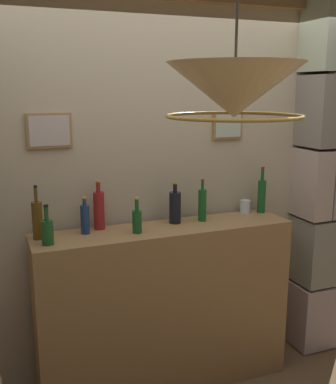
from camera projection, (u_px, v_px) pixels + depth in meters
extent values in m
cube|color=#BCAD8E|center=(151.00, 187.00, 3.20)|extent=(3.09, 0.08, 2.73)
cube|color=#9E7547|center=(49.00, 131.00, 2.83)|extent=(0.27, 0.03, 0.21)
cube|color=#C1AFA6|center=(49.00, 131.00, 2.81)|extent=(0.24, 0.01, 0.18)
cube|color=#9E7547|center=(227.00, 125.00, 3.27)|extent=(0.23, 0.03, 0.20)
cube|color=#B2BFAB|center=(228.00, 125.00, 3.25)|extent=(0.20, 0.01, 0.17)
cube|color=#B5A0A3|center=(309.00, 311.00, 3.75)|extent=(0.34, 0.38, 0.51)
cube|color=gray|center=(313.00, 248.00, 3.63)|extent=(0.30, 0.38, 0.51)
cube|color=#C2ADA1|center=(309.00, 183.00, 3.48)|extent=(0.16, 0.38, 0.51)
cube|color=#B3A8A7|center=(327.00, 181.00, 3.55)|extent=(0.16, 0.38, 0.51)
cube|color=gray|center=(323.00, 111.00, 3.40)|extent=(0.32, 0.38, 0.51)
cube|color=#AFBB9E|center=(319.00, 34.00, 3.25)|extent=(0.16, 0.38, 0.51)
cube|color=#9E7547|center=(165.00, 308.00, 3.14)|extent=(1.72, 0.37, 1.15)
cylinder|color=#175822|center=(202.00, 205.00, 3.14)|extent=(0.06, 0.06, 0.22)
cylinder|color=#175822|center=(203.00, 185.00, 3.11)|extent=(0.02, 0.02, 0.06)
cylinder|color=maroon|center=(203.00, 180.00, 3.11)|extent=(0.02, 0.02, 0.01)
cylinder|color=#583D13|center=(37.00, 221.00, 2.76)|extent=(0.06, 0.06, 0.23)
cylinder|color=#583D13|center=(36.00, 195.00, 2.72)|extent=(0.02, 0.02, 0.09)
cylinder|color=black|center=(35.00, 186.00, 2.71)|extent=(0.02, 0.02, 0.01)
cylinder|color=#175425|center=(137.00, 222.00, 2.89)|extent=(0.06, 0.06, 0.15)
cylinder|color=#175425|center=(137.00, 205.00, 2.86)|extent=(0.02, 0.02, 0.07)
cylinder|color=#B7932D|center=(137.00, 198.00, 2.86)|extent=(0.03, 0.03, 0.01)
cylinder|color=#194F20|center=(47.00, 233.00, 2.67)|extent=(0.07, 0.07, 0.14)
cylinder|color=#194F20|center=(46.00, 214.00, 2.64)|extent=(0.03, 0.03, 0.08)
cylinder|color=black|center=(46.00, 206.00, 2.63)|extent=(0.03, 0.03, 0.01)
cylinder|color=navy|center=(85.00, 220.00, 2.87)|extent=(0.06, 0.06, 0.18)
cylinder|color=navy|center=(84.00, 202.00, 2.84)|extent=(0.02, 0.02, 0.04)
cylinder|color=#B7932D|center=(84.00, 198.00, 2.84)|extent=(0.03, 0.03, 0.01)
cylinder|color=#185427|center=(262.00, 196.00, 3.36)|extent=(0.06, 0.06, 0.24)
cylinder|color=#185427|center=(263.00, 174.00, 3.32)|extent=(0.02, 0.02, 0.09)
cylinder|color=maroon|center=(263.00, 168.00, 3.31)|extent=(0.03, 0.03, 0.01)
cylinder|color=black|center=(175.00, 208.00, 3.09)|extent=(0.08, 0.08, 0.21)
cylinder|color=black|center=(175.00, 188.00, 3.07)|extent=(0.03, 0.03, 0.06)
cylinder|color=#B7932D|center=(175.00, 183.00, 3.06)|extent=(0.03, 0.03, 0.01)
cylinder|color=maroon|center=(99.00, 211.00, 2.96)|extent=(0.07, 0.07, 0.24)
cylinder|color=maroon|center=(98.00, 187.00, 2.93)|extent=(0.03, 0.03, 0.07)
cylinder|color=#B7932D|center=(98.00, 181.00, 2.92)|extent=(0.03, 0.03, 0.01)
cylinder|color=silver|center=(245.00, 206.00, 3.37)|extent=(0.07, 0.07, 0.09)
cone|color=beige|center=(235.00, 90.00, 1.95)|extent=(0.59, 0.59, 0.23)
cylinder|color=black|center=(237.00, 13.00, 1.89)|extent=(0.01, 0.01, 0.38)
torus|color=#AD8433|center=(234.00, 116.00, 1.98)|extent=(0.59, 0.59, 0.02)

